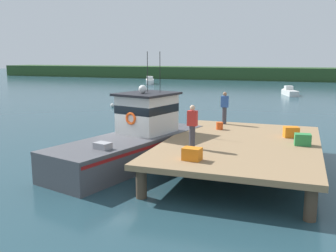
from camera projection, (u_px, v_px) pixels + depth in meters
ground_plane at (133, 160)px, 16.97m from camera, size 200.00×200.00×0.00m
dock at (241, 145)px, 15.19m from camera, size 6.00×9.00×1.20m
main_fishing_boat at (139, 139)px, 16.54m from camera, size 4.54×9.94×4.80m
crate_single_far at (291, 132)px, 16.01m from camera, size 0.70×0.60×0.45m
crate_single_by_cleat at (303, 140)px, 14.57m from camera, size 0.64×0.50×0.45m
crate_stack_mid_dock at (192, 154)px, 12.50m from camera, size 0.64×0.49×0.42m
bait_bucket at (220, 126)px, 17.75m from camera, size 0.32×0.32×0.34m
deckhand_by_the_boat at (225, 107)px, 19.04m from camera, size 0.36×0.22×1.63m
deckhand_further_back at (192, 126)px, 13.98m from camera, size 0.36×0.22×1.63m
moored_boat_off_the_point at (289, 92)px, 45.02m from camera, size 2.17×4.32×1.09m
moored_boat_near_channel at (150, 81)px, 63.14m from camera, size 2.87×5.08×1.29m
mooring_buoy_outer at (169, 108)px, 32.56m from camera, size 0.41×0.41×0.41m
mooring_buoy_channel_marker at (112, 105)px, 34.46m from camera, size 0.35×0.35×0.35m
far_shoreline at (266, 74)px, 74.18m from camera, size 120.00×8.00×2.40m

